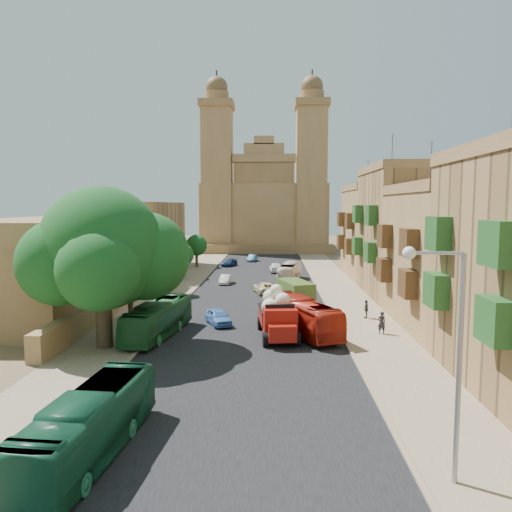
# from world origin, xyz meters

# --- Properties ---
(ground) EXTENTS (260.00, 260.00, 0.00)m
(ground) POSITION_xyz_m (0.00, 0.00, 0.00)
(ground) COLOR brown
(road_surface) EXTENTS (14.00, 140.00, 0.01)m
(road_surface) POSITION_xyz_m (0.00, 30.00, 0.01)
(road_surface) COLOR black
(road_surface) RESTS_ON ground
(sidewalk_east) EXTENTS (5.00, 140.00, 0.01)m
(sidewalk_east) POSITION_xyz_m (9.50, 30.00, 0.01)
(sidewalk_east) COLOR #837056
(sidewalk_east) RESTS_ON ground
(sidewalk_west) EXTENTS (5.00, 140.00, 0.01)m
(sidewalk_west) POSITION_xyz_m (-9.50, 30.00, 0.01)
(sidewalk_west) COLOR #837056
(sidewalk_west) RESTS_ON ground
(kerb_east) EXTENTS (0.25, 140.00, 0.12)m
(kerb_east) POSITION_xyz_m (7.00, 30.00, 0.06)
(kerb_east) COLOR #837056
(kerb_east) RESTS_ON ground
(kerb_west) EXTENTS (0.25, 140.00, 0.12)m
(kerb_west) POSITION_xyz_m (-7.00, 30.00, 0.06)
(kerb_west) COLOR #837056
(kerb_west) RESTS_ON ground
(townhouse_b) EXTENTS (9.00, 14.00, 14.90)m
(townhouse_b) POSITION_xyz_m (15.95, 11.00, 5.66)
(townhouse_b) COLOR olive
(townhouse_b) RESTS_ON ground
(townhouse_c) EXTENTS (9.00, 14.00, 17.40)m
(townhouse_c) POSITION_xyz_m (15.95, 25.00, 6.91)
(townhouse_c) COLOR olive
(townhouse_c) RESTS_ON ground
(townhouse_d) EXTENTS (9.00, 14.00, 15.90)m
(townhouse_d) POSITION_xyz_m (15.95, 39.00, 6.16)
(townhouse_d) COLOR olive
(townhouse_d) RESTS_ON ground
(west_wall) EXTENTS (1.00, 40.00, 1.80)m
(west_wall) POSITION_xyz_m (-12.50, 20.00, 0.90)
(west_wall) COLOR olive
(west_wall) RESTS_ON ground
(west_building_low) EXTENTS (10.00, 28.00, 8.40)m
(west_building_low) POSITION_xyz_m (-18.00, 18.00, 4.20)
(west_building_low) COLOR brown
(west_building_low) RESTS_ON ground
(west_building_mid) EXTENTS (10.00, 22.00, 10.00)m
(west_building_mid) POSITION_xyz_m (-18.00, 44.00, 5.00)
(west_building_mid) COLOR olive
(west_building_mid) RESTS_ON ground
(church) EXTENTS (28.00, 22.50, 36.30)m
(church) POSITION_xyz_m (-0.00, 78.61, 9.52)
(church) COLOR olive
(church) RESTS_ON ground
(ficus_tree) EXTENTS (10.87, 10.00, 10.87)m
(ficus_tree) POSITION_xyz_m (-9.40, 4.01, 6.43)
(ficus_tree) COLOR #392C1C
(ficus_tree) RESTS_ON ground
(street_tree_a) EXTENTS (2.83, 2.83, 4.35)m
(street_tree_a) POSITION_xyz_m (-10.00, 12.00, 2.91)
(street_tree_a) COLOR #392C1C
(street_tree_a) RESTS_ON ground
(street_tree_b) EXTENTS (3.43, 3.43, 5.27)m
(street_tree_b) POSITION_xyz_m (-10.00, 24.00, 3.53)
(street_tree_b) COLOR #392C1C
(street_tree_b) RESTS_ON ground
(street_tree_c) EXTENTS (2.99, 2.99, 4.60)m
(street_tree_c) POSITION_xyz_m (-10.00, 36.00, 3.07)
(street_tree_c) COLOR #392C1C
(street_tree_c) RESTS_ON ground
(street_tree_d) EXTENTS (3.29, 3.29, 5.06)m
(street_tree_d) POSITION_xyz_m (-10.00, 48.00, 3.39)
(street_tree_d) COLOR #392C1C
(street_tree_d) RESTS_ON ground
(streetlamp) EXTENTS (2.11, 0.44, 8.22)m
(streetlamp) POSITION_xyz_m (7.72, -12.00, 5.20)
(streetlamp) COLOR gray
(streetlamp) RESTS_ON ground
(red_truck) EXTENTS (3.14, 6.63, 3.75)m
(red_truck) POSITION_xyz_m (2.23, 6.95, 1.65)
(red_truck) COLOR maroon
(red_truck) RESTS_ON ground
(olive_pickup) EXTENTS (3.80, 5.63, 2.14)m
(olive_pickup) POSITION_xyz_m (4.09, 20.00, 1.05)
(olive_pickup) COLOR #405D23
(olive_pickup) RESTS_ON ground
(bus_green_south) EXTENTS (2.94, 9.33, 2.56)m
(bus_green_south) POSITION_xyz_m (-5.06, -10.75, 1.28)
(bus_green_south) COLOR #165437
(bus_green_south) RESTS_ON ground
(bus_green_north) EXTENTS (3.52, 9.47, 2.58)m
(bus_green_north) POSITION_xyz_m (-6.50, 6.87, 1.29)
(bus_green_north) COLOR #1D5929
(bus_green_north) RESTS_ON ground
(bus_red_east) EXTENTS (5.77, 9.69, 2.66)m
(bus_red_east) POSITION_xyz_m (4.00, 8.16, 1.33)
(bus_red_east) COLOR #B02213
(bus_red_east) RESTS_ON ground
(bus_cream_east) EXTENTS (3.39, 8.56, 2.32)m
(bus_cream_east) POSITION_xyz_m (4.00, 33.91, 1.16)
(bus_cream_east) COLOR beige
(bus_cream_east) RESTS_ON ground
(car_blue_a) EXTENTS (2.80, 3.98, 1.26)m
(car_blue_a) POSITION_xyz_m (-2.51, 10.64, 0.63)
(car_blue_a) COLOR #4D85D0
(car_blue_a) RESTS_ON ground
(car_white_a) EXTENTS (1.43, 3.46, 1.11)m
(car_white_a) POSITION_xyz_m (-3.93, 31.49, 0.56)
(car_white_a) COLOR beige
(car_white_a) RESTS_ON ground
(car_cream) EXTENTS (3.00, 4.77, 1.23)m
(car_cream) POSITION_xyz_m (1.00, 25.07, 0.61)
(car_cream) COLOR beige
(car_cream) RESTS_ON ground
(car_dkblue) EXTENTS (2.71, 4.04, 1.09)m
(car_dkblue) POSITION_xyz_m (-5.00, 49.21, 0.54)
(car_dkblue) COLOR #12244C
(car_dkblue) RESTS_ON ground
(car_white_b) EXTENTS (2.04, 4.32, 1.43)m
(car_white_b) POSITION_xyz_m (2.24, 42.31, 0.71)
(car_white_b) COLOR silver
(car_white_b) RESTS_ON ground
(car_blue_b) EXTENTS (1.86, 3.61, 1.13)m
(car_blue_b) POSITION_xyz_m (-1.71, 56.16, 0.57)
(car_blue_b) COLOR teal
(car_blue_b) RESTS_ON ground
(pedestrian_a) EXTENTS (0.68, 0.50, 1.71)m
(pedestrian_a) POSITION_xyz_m (10.00, 8.15, 0.85)
(pedestrian_a) COLOR #262129
(pedestrian_a) RESTS_ON ground
(pedestrian_c) EXTENTS (0.62, 0.99, 1.57)m
(pedestrian_c) POSITION_xyz_m (9.82, 13.35, 0.79)
(pedestrian_c) COLOR #3B3A3C
(pedestrian_c) RESTS_ON ground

